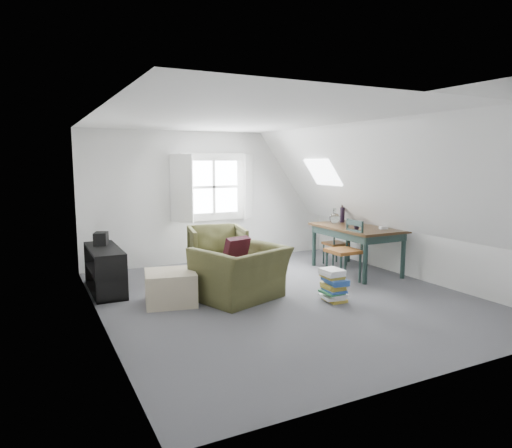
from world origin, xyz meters
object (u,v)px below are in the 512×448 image
dining_table (357,232)px  dining_chair_near (346,250)px  armchair_far (217,275)px  ottoman (171,287)px  dining_chair_far (336,243)px  media_shelf (105,272)px  magazine_stack (333,285)px  armchair_near (241,299)px

dining_table → dining_chair_near: size_ratio=1.62×
armchair_far → ottoman: size_ratio=1.40×
armchair_far → dining_chair_far: bearing=4.9°
dining_table → media_shelf: dining_table is taller
ottoman → media_shelf: media_shelf is taller
armchair_far → dining_chair_near: size_ratio=0.94×
dining_chair_near → ottoman: bearing=-92.5°
dining_chair_near → magazine_stack: (-0.82, -0.80, -0.29)m
dining_chair_far → dining_chair_near: bearing=53.4°
armchair_near → dining_chair_near: dining_chair_near is taller
dining_table → armchair_far: bearing=154.9°
dining_chair_near → magazine_stack: 1.18m
armchair_near → dining_chair_far: bearing=-175.2°
armchair_far → magazine_stack: (0.91, -2.09, 0.23)m
ottoman → magazine_stack: (2.07, -0.92, 0.00)m
dining_chair_far → dining_chair_near: size_ratio=0.80×
ottoman → magazine_stack: bearing=-24.1°
dining_table → dining_chair_far: 0.66m
dining_table → dining_chair_near: (-0.56, -0.43, -0.18)m
dining_chair_near → magazine_stack: size_ratio=2.21×
ottoman → dining_chair_near: bearing=-2.5°
media_shelf → magazine_stack: size_ratio=2.88×
ottoman → dining_chair_near: size_ratio=0.67×
dining_chair_far → magazine_stack: dining_chair_far is taller
armchair_near → media_shelf: (-1.65, 1.24, 0.30)m
armchair_near → dining_chair_near: 2.01m
dining_chair_far → media_shelf: dining_chair_far is taller
media_shelf → armchair_far: bearing=7.5°
dining_table → dining_chair_far: dining_table is taller
media_shelf → magazine_stack: (2.78, -1.90, -0.07)m
dining_chair_far → ottoman: bearing=7.2°
armchair_near → dining_chair_far: (2.51, 1.15, 0.42)m
ottoman → dining_chair_far: dining_chair_far is taller
dining_chair_far → armchair_far: bearing=-14.1°
magazine_stack → dining_table: bearing=41.6°
armchair_near → ottoman: bearing=-35.4°
armchair_far → ottoman: (-1.16, -1.17, 0.22)m
armchair_far → magazine_stack: 2.29m
armchair_far → dining_chair_far: dining_chair_far is taller
dining_chair_far → magazine_stack: size_ratio=1.77×
ottoman → dining_chair_far: size_ratio=0.84×
ottoman → dining_table: bearing=5.0°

